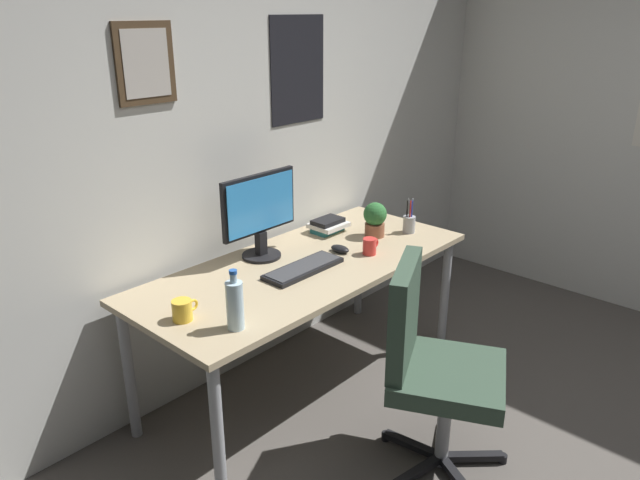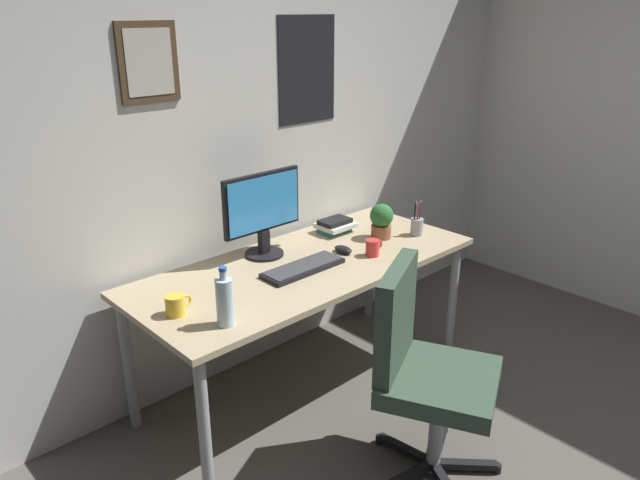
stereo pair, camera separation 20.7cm
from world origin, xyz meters
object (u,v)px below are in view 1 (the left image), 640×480
(monitor, at_px, (260,212))
(book_stack_left, at_px, (328,225))
(office_chair, at_px, (431,360))
(potted_plant, at_px, (375,218))
(pen_cup, at_px, (409,223))
(keyboard, at_px, (303,268))
(water_bottle, at_px, (235,304))
(coffee_mug_near, at_px, (370,246))
(coffee_mug_far, at_px, (183,310))
(computer_mouse, at_px, (340,249))

(monitor, height_order, book_stack_left, monitor)
(office_chair, distance_m, book_stack_left, 1.14)
(potted_plant, height_order, pen_cup, pen_cup)
(pen_cup, bearing_deg, office_chair, -139.78)
(pen_cup, relative_size, book_stack_left, 1.02)
(keyboard, relative_size, book_stack_left, 2.19)
(keyboard, distance_m, water_bottle, 0.62)
(water_bottle, bearing_deg, coffee_mug_near, 4.91)
(potted_plant, relative_size, book_stack_left, 0.99)
(water_bottle, height_order, coffee_mug_far, water_bottle)
(book_stack_left, bearing_deg, monitor, 179.03)
(monitor, height_order, keyboard, monitor)
(water_bottle, height_order, book_stack_left, water_bottle)
(computer_mouse, bearing_deg, office_chair, -111.06)
(potted_plant, distance_m, pen_cup, 0.22)
(keyboard, bearing_deg, coffee_mug_near, -15.49)
(water_bottle, distance_m, coffee_mug_near, 0.98)
(monitor, xyz_separation_m, coffee_mug_near, (0.40, -0.39, -0.20))
(coffee_mug_far, distance_m, book_stack_left, 1.20)
(coffee_mug_near, bearing_deg, potted_plant, 32.36)
(potted_plant, xyz_separation_m, book_stack_left, (-0.12, 0.24, -0.07))
(office_chair, xyz_separation_m, pen_cup, (0.78, 0.66, 0.25))
(monitor, height_order, water_bottle, monitor)
(office_chair, height_order, potted_plant, office_chair)
(office_chair, xyz_separation_m, coffee_mug_near, (0.38, 0.62, 0.24))
(water_bottle, bearing_deg, pen_cup, 4.92)
(computer_mouse, distance_m, book_stack_left, 0.31)
(computer_mouse, distance_m, potted_plant, 0.32)
(monitor, height_order, coffee_mug_near, monitor)
(water_bottle, relative_size, potted_plant, 1.29)
(water_bottle, bearing_deg, monitor, 39.81)
(coffee_mug_far, bearing_deg, pen_cup, -3.64)
(keyboard, xyz_separation_m, coffee_mug_far, (-0.68, 0.02, 0.03))
(office_chair, bearing_deg, computer_mouse, 68.94)
(office_chair, xyz_separation_m, book_stack_left, (0.48, 1.00, 0.23))
(monitor, bearing_deg, pen_cup, -23.67)
(monitor, relative_size, computer_mouse, 4.18)
(coffee_mug_near, relative_size, potted_plant, 0.55)
(coffee_mug_near, bearing_deg, office_chair, -121.01)
(office_chair, xyz_separation_m, keyboard, (-0.01, 0.73, 0.21))
(water_bottle, height_order, coffee_mug_near, water_bottle)
(coffee_mug_near, bearing_deg, book_stack_left, 74.92)
(office_chair, bearing_deg, pen_cup, 40.22)
(book_stack_left, bearing_deg, computer_mouse, -126.80)
(book_stack_left, bearing_deg, water_bottle, -156.61)
(office_chair, height_order, monitor, monitor)
(office_chair, relative_size, monitor, 2.07)
(computer_mouse, bearing_deg, keyboard, -175.56)
(coffee_mug_far, height_order, book_stack_left, coffee_mug_far)
(office_chair, height_order, water_bottle, water_bottle)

